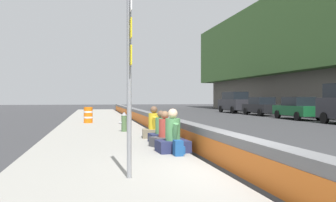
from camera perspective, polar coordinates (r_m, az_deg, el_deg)
The scene contains 14 objects.
ground_plane at distance 7.65m, azimuth 11.87°, elevation -11.97°, with size 160.00×160.00×0.00m, color #353538.
sidewalk_strip at distance 7.02m, azimuth -8.85°, elevation -12.52°, with size 80.00×4.40×0.14m, color gray.
jersey_barrier at distance 7.56m, azimuth 11.85°, elevation -8.83°, with size 76.00×0.45×0.85m.
route_sign_post at distance 6.73m, azimuth -6.21°, elevation 5.47°, with size 0.44×0.09×3.60m.
fire_hydrant at distance 15.98m, azimuth -7.08°, elevation -3.29°, with size 0.26×0.46×0.88m.
seated_person_foreground at distance 9.92m, azimuth 0.77°, elevation -6.04°, with size 0.80×0.92×1.21m.
seated_person_middle at distance 11.02m, azimuth -0.50°, elevation -5.55°, with size 0.89×0.96×1.10m.
seated_person_rear at distance 12.15m, azimuth -1.17°, elevation -5.03°, with size 0.71×0.82×1.08m.
seated_person_far at distance 13.48m, azimuth -2.28°, elevation -4.32°, with size 0.81×0.92×1.19m.
backpack at distance 9.34m, azimuth 1.70°, elevation -7.59°, with size 0.32×0.28×0.40m.
construction_barrel at distance 21.80m, azimuth -12.71°, elevation -2.20°, with size 0.54×0.54×0.95m.
parked_car_fourth at distance 28.59m, azimuth 20.13°, elevation -1.08°, with size 4.54×2.02×1.71m.
parked_car_midline at distance 34.11m, azimuth 14.77°, elevation -0.81°, with size 4.53×2.01×1.71m.
parked_car_far at distance 39.20m, azimuth 10.64°, elevation -0.16°, with size 4.87×2.21×2.28m.
Camera 1 is at (-6.82, 3.03, 1.65)m, focal length 37.92 mm.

